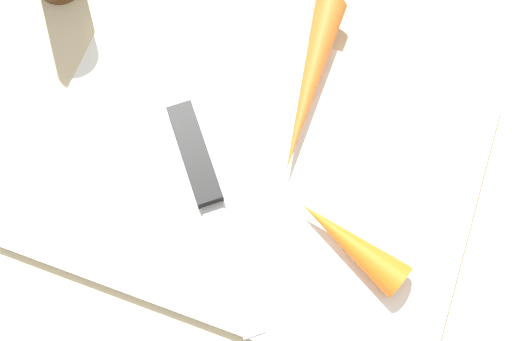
% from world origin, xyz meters
% --- Properties ---
extents(ground_plane, '(1.40, 1.40, 0.00)m').
position_xyz_m(ground_plane, '(0.00, 0.00, 0.00)').
color(ground_plane, '#C6B793').
extents(cutting_board, '(0.36, 0.26, 0.01)m').
position_xyz_m(cutting_board, '(0.00, 0.00, 0.01)').
color(cutting_board, white).
rests_on(cutting_board, ground_plane).
extents(knife, '(0.14, 0.17, 0.01)m').
position_xyz_m(knife, '(-0.04, -0.02, 0.02)').
color(knife, '#B7B7BC').
rests_on(knife, cutting_board).
extents(carrot_long, '(0.04, 0.17, 0.03)m').
position_xyz_m(carrot_long, '(0.02, 0.08, 0.03)').
color(carrot_long, orange).
rests_on(carrot_long, cutting_board).
extents(carrot_short, '(0.10, 0.06, 0.03)m').
position_xyz_m(carrot_short, '(0.09, -0.04, 0.03)').
color(carrot_short, orange).
rests_on(carrot_short, cutting_board).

